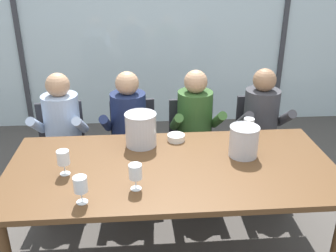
{
  "coord_description": "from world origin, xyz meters",
  "views": [
    {
      "loc": [
        -0.21,
        -2.32,
        2.12
      ],
      "look_at": [
        0.0,
        0.35,
        0.93
      ],
      "focal_mm": 40.73,
      "sensor_mm": 36.0,
      "label": 1
    }
  ],
  "objects_px": {
    "chair_left_of_center": "(134,140)",
    "ice_bucket_secondary": "(244,141)",
    "person_charcoal_jacket": "(263,125)",
    "wine_glass_center_pour": "(81,185)",
    "person_olive_shirt": "(196,127)",
    "chair_near_curtain": "(62,143)",
    "person_navy_polo": "(128,130)",
    "wine_glass_by_right_taster": "(135,173)",
    "chair_center": "(192,139)",
    "wine_glass_by_left_taster": "(249,125)",
    "dining_table": "(172,174)",
    "chair_right_of_center": "(258,135)",
    "wine_glass_near_bucket": "(63,159)",
    "tasting_bowl": "(176,138)",
    "person_pale_blue_shirt": "(61,132)",
    "ice_bucket_primary": "(141,129)"
  },
  "relations": [
    {
      "from": "chair_right_of_center",
      "to": "wine_glass_by_left_taster",
      "type": "bearing_deg",
      "value": -115.24
    },
    {
      "from": "chair_right_of_center",
      "to": "wine_glass_center_pour",
      "type": "xyz_separation_m",
      "value": [
        -1.51,
        -1.36,
        0.37
      ]
    },
    {
      "from": "person_charcoal_jacket",
      "to": "wine_glass_near_bucket",
      "type": "height_order",
      "value": "person_charcoal_jacket"
    },
    {
      "from": "tasting_bowl",
      "to": "wine_glass_by_right_taster",
      "type": "bearing_deg",
      "value": -115.5
    },
    {
      "from": "chair_near_curtain",
      "to": "ice_bucket_secondary",
      "type": "xyz_separation_m",
      "value": [
        1.49,
        -0.83,
        0.37
      ]
    },
    {
      "from": "chair_near_curtain",
      "to": "ice_bucket_secondary",
      "type": "bearing_deg",
      "value": -37.01
    },
    {
      "from": "chair_right_of_center",
      "to": "person_charcoal_jacket",
      "type": "relative_size",
      "value": 0.74
    },
    {
      "from": "chair_near_curtain",
      "to": "tasting_bowl",
      "type": "xyz_separation_m",
      "value": [
        1.02,
        -0.54,
        0.28
      ]
    },
    {
      "from": "chair_right_of_center",
      "to": "wine_glass_near_bucket",
      "type": "xyz_separation_m",
      "value": [
        -1.67,
        -1.02,
        0.37
      ]
    },
    {
      "from": "person_navy_polo",
      "to": "wine_glass_by_right_taster",
      "type": "bearing_deg",
      "value": -83.22
    },
    {
      "from": "dining_table",
      "to": "wine_glass_by_left_taster",
      "type": "bearing_deg",
      "value": 31.03
    },
    {
      "from": "chair_center",
      "to": "wine_glass_by_left_taster",
      "type": "xyz_separation_m",
      "value": [
        0.37,
        -0.54,
        0.37
      ]
    },
    {
      "from": "chair_right_of_center",
      "to": "tasting_bowl",
      "type": "height_order",
      "value": "chair_right_of_center"
    },
    {
      "from": "person_charcoal_jacket",
      "to": "dining_table",
      "type": "bearing_deg",
      "value": -138.7
    },
    {
      "from": "chair_right_of_center",
      "to": "chair_center",
      "type": "bearing_deg",
      "value": -175.71
    },
    {
      "from": "person_charcoal_jacket",
      "to": "ice_bucket_primary",
      "type": "distance_m",
      "value": 1.24
    },
    {
      "from": "chair_center",
      "to": "person_navy_polo",
      "type": "xyz_separation_m",
      "value": [
        -0.6,
        -0.12,
        0.17
      ]
    },
    {
      "from": "chair_near_curtain",
      "to": "wine_glass_by_right_taster",
      "type": "height_order",
      "value": "wine_glass_by_right_taster"
    },
    {
      "from": "chair_center",
      "to": "wine_glass_near_bucket",
      "type": "xyz_separation_m",
      "value": [
        -1.01,
        -0.99,
        0.37
      ]
    },
    {
      "from": "chair_left_of_center",
      "to": "ice_bucket_secondary",
      "type": "bearing_deg",
      "value": -52.5
    },
    {
      "from": "chair_left_of_center",
      "to": "chair_center",
      "type": "xyz_separation_m",
      "value": [
        0.55,
        -0.01,
        0.0
      ]
    },
    {
      "from": "person_charcoal_jacket",
      "to": "person_olive_shirt",
      "type": "bearing_deg",
      "value": 179.52
    },
    {
      "from": "dining_table",
      "to": "chair_center",
      "type": "height_order",
      "value": "chair_center"
    },
    {
      "from": "person_charcoal_jacket",
      "to": "wine_glass_by_left_taster",
      "type": "height_order",
      "value": "person_charcoal_jacket"
    },
    {
      "from": "ice_bucket_primary",
      "to": "ice_bucket_secondary",
      "type": "distance_m",
      "value": 0.78
    },
    {
      "from": "person_navy_polo",
      "to": "wine_glass_by_left_taster",
      "type": "relative_size",
      "value": 6.95
    },
    {
      "from": "tasting_bowl",
      "to": "wine_glass_by_right_taster",
      "type": "relative_size",
      "value": 0.8
    },
    {
      "from": "chair_left_of_center",
      "to": "wine_glass_by_right_taster",
      "type": "distance_m",
      "value": 1.27
    },
    {
      "from": "person_olive_shirt",
      "to": "tasting_bowl",
      "type": "xyz_separation_m",
      "value": [
        -0.22,
        -0.42,
        0.11
      ]
    },
    {
      "from": "chair_left_of_center",
      "to": "chair_right_of_center",
      "type": "bearing_deg",
      "value": -5.69
    },
    {
      "from": "wine_glass_near_bucket",
      "to": "wine_glass_center_pour",
      "type": "height_order",
      "value": "same"
    },
    {
      "from": "chair_center",
      "to": "person_navy_polo",
      "type": "height_order",
      "value": "person_navy_polo"
    },
    {
      "from": "chair_right_of_center",
      "to": "person_navy_polo",
      "type": "height_order",
      "value": "person_navy_polo"
    },
    {
      "from": "person_olive_shirt",
      "to": "ice_bucket_secondary",
      "type": "xyz_separation_m",
      "value": [
        0.24,
        -0.7,
        0.2
      ]
    },
    {
      "from": "chair_left_of_center",
      "to": "wine_glass_by_right_taster",
      "type": "bearing_deg",
      "value": -95.76
    },
    {
      "from": "person_pale_blue_shirt",
      "to": "person_navy_polo",
      "type": "bearing_deg",
      "value": 3.49
    },
    {
      "from": "chair_near_curtain",
      "to": "person_pale_blue_shirt",
      "type": "bearing_deg",
      "value": -84.6
    },
    {
      "from": "ice_bucket_secondary",
      "to": "wine_glass_by_left_taster",
      "type": "bearing_deg",
      "value": 67.86
    },
    {
      "from": "person_charcoal_jacket",
      "to": "chair_left_of_center",
      "type": "bearing_deg",
      "value": 173.44
    },
    {
      "from": "person_charcoal_jacket",
      "to": "wine_glass_center_pour",
      "type": "relative_size",
      "value": 6.95
    },
    {
      "from": "chair_right_of_center",
      "to": "wine_glass_by_left_taster",
      "type": "distance_m",
      "value": 0.75
    },
    {
      "from": "chair_left_of_center",
      "to": "chair_center",
      "type": "relative_size",
      "value": 1.0
    },
    {
      "from": "person_navy_polo",
      "to": "wine_glass_near_bucket",
      "type": "height_order",
      "value": "person_navy_polo"
    },
    {
      "from": "dining_table",
      "to": "chair_right_of_center",
      "type": "xyz_separation_m",
      "value": [
        0.94,
        0.97,
        -0.19
      ]
    },
    {
      "from": "chair_near_curtain",
      "to": "chair_left_of_center",
      "type": "height_order",
      "value": "same"
    },
    {
      "from": "person_navy_polo",
      "to": "ice_bucket_secondary",
      "type": "bearing_deg",
      "value": -36.25
    },
    {
      "from": "wine_glass_by_left_taster",
      "to": "wine_glass_by_right_taster",
      "type": "bearing_deg",
      "value": -143.66
    },
    {
      "from": "ice_bucket_secondary",
      "to": "chair_right_of_center",
      "type": "bearing_deg",
      "value": 64.78
    },
    {
      "from": "chair_near_curtain",
      "to": "chair_center",
      "type": "relative_size",
      "value": 1.0
    },
    {
      "from": "chair_left_of_center",
      "to": "person_olive_shirt",
      "type": "distance_m",
      "value": 0.61
    }
  ]
}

